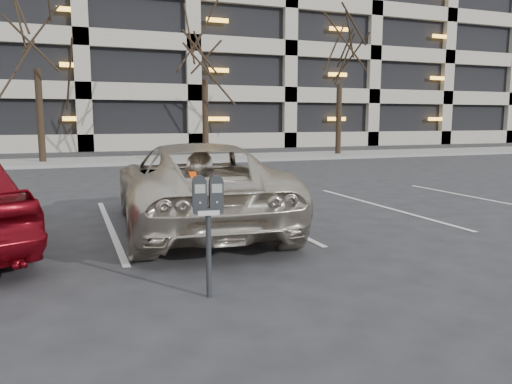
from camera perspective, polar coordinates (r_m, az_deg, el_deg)
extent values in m
plane|color=#28282B|center=(7.06, -3.39, -6.79)|extent=(140.00, 140.00, 0.00)
cube|color=gray|center=(22.68, -15.57, 3.46)|extent=(80.00, 4.00, 0.12)
cube|color=silver|center=(9.02, -16.37, -3.76)|extent=(0.10, 5.20, 0.00)
cube|color=silver|center=(9.63, 0.49, -2.68)|extent=(0.10, 5.20, 0.00)
cube|color=silver|center=(10.94, 14.29, -1.62)|extent=(0.10, 5.20, 0.00)
cube|color=silver|center=(12.74, 24.67, -0.75)|extent=(0.10, 5.20, 0.00)
cube|color=black|center=(43.47, -1.68, 17.73)|extent=(49.92, 19.20, 18.00)
cylinder|color=black|center=(22.54, -23.44, 7.87)|extent=(0.28, 0.28, 3.90)
cylinder|color=black|center=(23.31, -5.80, 8.18)|extent=(0.28, 0.28, 3.64)
cylinder|color=black|center=(26.01, 9.42, 8.07)|extent=(0.28, 0.28, 3.61)
cylinder|color=black|center=(5.20, -5.43, -7.19)|extent=(0.06, 0.06, 0.90)
cube|color=black|center=(5.10, -5.50, -2.09)|extent=(0.31, 0.14, 0.06)
cube|color=silver|center=(5.05, -5.42, -2.42)|extent=(0.22, 0.04, 0.05)
cube|color=gray|center=(4.99, -6.42, 0.35)|extent=(0.11, 0.02, 0.09)
cube|color=gray|center=(5.01, -4.48, 0.41)|extent=(0.11, 0.02, 0.09)
imported|color=beige|center=(8.54, -6.95, 0.76)|extent=(2.80, 5.40, 1.45)
cube|color=#FF4105|center=(7.51, -7.97, 5.31)|extent=(0.10, 0.20, 0.01)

